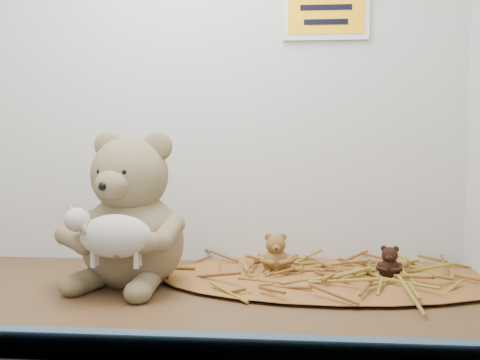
# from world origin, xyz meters

# --- Properties ---
(alcove_shell) EXTENTS (1.20, 0.60, 0.90)m
(alcove_shell) POSITION_xyz_m (0.00, 0.09, 0.45)
(alcove_shell) COLOR #402E16
(alcove_shell) RESTS_ON ground
(front_rail) EXTENTS (1.19, 0.02, 0.04)m
(front_rail) POSITION_xyz_m (0.00, -0.29, 0.02)
(front_rail) COLOR #3E5F77
(front_rail) RESTS_ON shelf_floor
(straw_bed) EXTENTS (0.68, 0.39, 0.01)m
(straw_bed) POSITION_xyz_m (0.31, 0.15, 0.01)
(straw_bed) COLOR brown
(straw_bed) RESTS_ON shelf_floor
(main_teddy) EXTENTS (0.29, 0.30, 0.29)m
(main_teddy) POSITION_xyz_m (-0.07, 0.07, 0.14)
(main_teddy) COLOR #8E7A57
(main_teddy) RESTS_ON shelf_floor
(toy_lamb) EXTENTS (0.16, 0.10, 0.10)m
(toy_lamb) POSITION_xyz_m (-0.07, -0.03, 0.11)
(toy_lamb) COLOR beige
(toy_lamb) RESTS_ON main_teddy
(mini_teddy_tan) EXTENTS (0.07, 0.07, 0.08)m
(mini_teddy_tan) POSITION_xyz_m (0.20, 0.16, 0.05)
(mini_teddy_tan) COLOR brown
(mini_teddy_tan) RESTS_ON straw_bed
(mini_teddy_brown) EXTENTS (0.06, 0.06, 0.06)m
(mini_teddy_brown) POSITION_xyz_m (0.42, 0.13, 0.04)
(mini_teddy_brown) COLOR black
(mini_teddy_brown) RESTS_ON straw_bed
(wall_sign) EXTENTS (0.16, 0.01, 0.11)m
(wall_sign) POSITION_xyz_m (0.30, 0.29, 0.55)
(wall_sign) COLOR #FFB20D
(wall_sign) RESTS_ON back_wall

